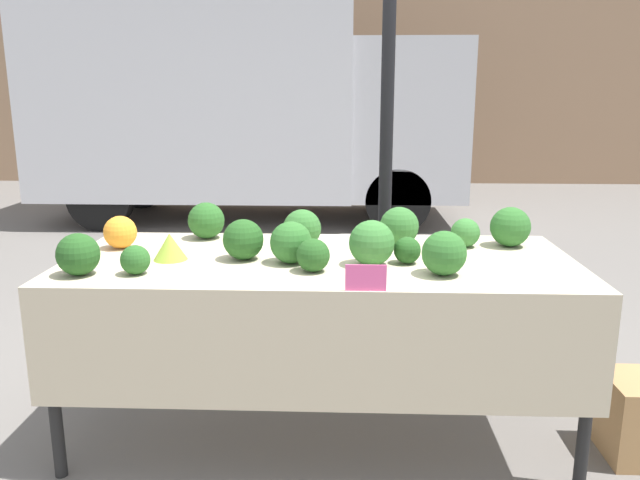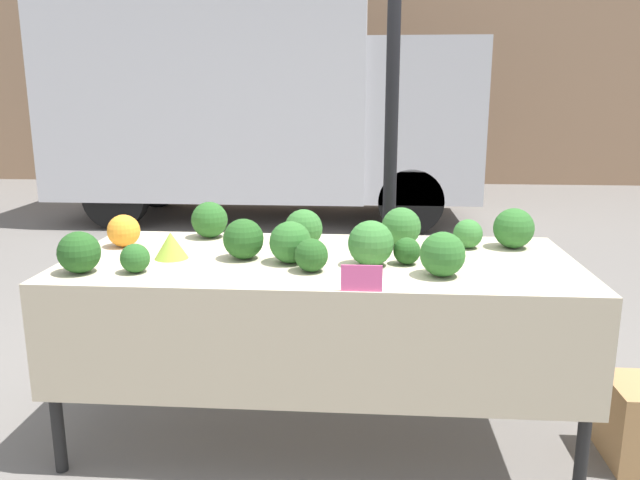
% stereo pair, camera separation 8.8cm
% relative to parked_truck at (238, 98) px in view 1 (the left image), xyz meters
% --- Properties ---
extents(ground_plane, '(40.00, 40.00, 0.00)m').
position_rel_parked_truck_xyz_m(ground_plane, '(1.18, -4.98, -1.47)').
color(ground_plane, slate).
extents(building_facade, '(16.00, 0.60, 6.00)m').
position_rel_parked_truck_xyz_m(building_facade, '(1.18, 3.56, 1.53)').
color(building_facade, '#9E7A5B').
rests_on(building_facade, ground_plane).
extents(tent_pole, '(0.07, 0.07, 2.47)m').
position_rel_parked_truck_xyz_m(tent_pole, '(1.51, -4.27, -0.24)').
color(tent_pole, black).
rests_on(tent_pole, ground_plane).
extents(parked_truck, '(4.95, 1.84, 2.80)m').
position_rel_parked_truck_xyz_m(parked_truck, '(0.00, 0.00, 0.00)').
color(parked_truck, silver).
rests_on(parked_truck, ground_plane).
extents(market_table, '(2.20, 0.95, 0.82)m').
position_rel_parked_truck_xyz_m(market_table, '(1.18, -5.05, -0.74)').
color(market_table, beige).
rests_on(market_table, ground_plane).
extents(orange_cauliflower, '(0.15, 0.15, 0.15)m').
position_rel_parked_truck_xyz_m(orange_cauliflower, '(0.26, -4.84, -0.58)').
color(orange_cauliflower, orange).
rests_on(orange_cauliflower, market_table).
extents(romanesco_head, '(0.15, 0.15, 0.12)m').
position_rel_parked_truck_xyz_m(romanesco_head, '(0.54, -5.04, -0.59)').
color(romanesco_head, '#93B238').
rests_on(romanesco_head, market_table).
extents(broccoli_head_0, '(0.11, 0.11, 0.11)m').
position_rel_parked_truck_xyz_m(broccoli_head_0, '(1.55, -5.06, -0.60)').
color(broccoli_head_0, '#23511E').
rests_on(broccoli_head_0, market_table).
extents(broccoli_head_1, '(0.18, 0.18, 0.18)m').
position_rel_parked_truck_xyz_m(broccoli_head_1, '(1.55, -4.74, -0.56)').
color(broccoli_head_1, '#336B2D').
rests_on(broccoli_head_1, market_table).
extents(broccoli_head_2, '(0.19, 0.19, 0.19)m').
position_rel_parked_truck_xyz_m(broccoli_head_2, '(2.06, -4.74, -0.56)').
color(broccoli_head_2, '#2D6628').
rests_on(broccoli_head_2, market_table).
extents(broccoli_head_3, '(0.19, 0.19, 0.19)m').
position_rel_parked_truck_xyz_m(broccoli_head_3, '(1.40, -5.09, -0.56)').
color(broccoli_head_3, '#387533').
rests_on(broccoli_head_3, market_table).
extents(broccoli_head_4, '(0.13, 0.13, 0.13)m').
position_rel_parked_truck_xyz_m(broccoli_head_4, '(1.16, -5.20, -0.59)').
color(broccoli_head_4, '#23511E').
rests_on(broccoli_head_4, market_table).
extents(broccoli_head_5, '(0.17, 0.17, 0.17)m').
position_rel_parked_truck_xyz_m(broccoli_head_5, '(0.25, -5.29, -0.57)').
color(broccoli_head_5, '#23511E').
rests_on(broccoli_head_5, market_table).
extents(broccoli_head_6, '(0.18, 0.18, 0.18)m').
position_rel_parked_truck_xyz_m(broccoli_head_6, '(1.09, -4.79, -0.56)').
color(broccoli_head_6, '#336B2D').
rests_on(broccoli_head_6, market_table).
extents(broccoli_head_7, '(0.18, 0.18, 0.18)m').
position_rel_parked_truck_xyz_m(broccoli_head_7, '(1.07, -5.07, -0.56)').
color(broccoli_head_7, '#2D6628').
rests_on(broccoli_head_7, market_table).
extents(broccoli_head_8, '(0.12, 0.12, 0.12)m').
position_rel_parked_truck_xyz_m(broccoli_head_8, '(0.47, -5.27, -0.59)').
color(broccoli_head_8, '#285B23').
rests_on(broccoli_head_8, market_table).
extents(broccoli_head_9, '(0.18, 0.18, 0.18)m').
position_rel_parked_truck_xyz_m(broccoli_head_9, '(0.61, -4.63, -0.56)').
color(broccoli_head_9, '#285B23').
rests_on(broccoli_head_9, market_table).
extents(broccoli_head_10, '(0.18, 0.18, 0.18)m').
position_rel_parked_truck_xyz_m(broccoli_head_10, '(0.86, -5.02, -0.57)').
color(broccoli_head_10, '#23511E').
rests_on(broccoli_head_10, market_table).
extents(broccoli_head_11, '(0.13, 0.13, 0.13)m').
position_rel_parked_truck_xyz_m(broccoli_head_11, '(1.85, -4.75, -0.59)').
color(broccoli_head_11, '#387533').
rests_on(broccoli_head_11, market_table).
extents(broccoli_head_12, '(0.18, 0.18, 0.18)m').
position_rel_parked_truck_xyz_m(broccoli_head_12, '(1.68, -5.23, -0.56)').
color(broccoli_head_12, '#2D6628').
rests_on(broccoli_head_12, market_table).
extents(price_sign, '(0.15, 0.01, 0.10)m').
position_rel_parked_truck_xyz_m(price_sign, '(1.37, -5.44, -0.60)').
color(price_sign, '#F45B9E').
rests_on(price_sign, market_table).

